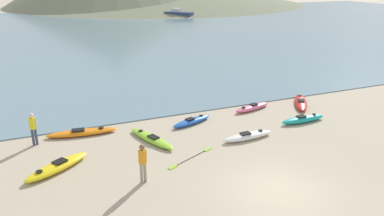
# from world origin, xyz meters

# --- Properties ---
(ground_plane) EXTENTS (400.00, 400.00, 0.00)m
(ground_plane) POSITION_xyz_m (0.00, 0.00, 0.00)
(ground_plane) COLOR tan
(bay_water) EXTENTS (160.00, 70.00, 0.06)m
(bay_water) POSITION_xyz_m (0.00, 44.10, 0.03)
(bay_water) COLOR slate
(bay_water) RESTS_ON ground_plane
(kayak_on_sand_0) EXTENTS (2.45, 3.12, 0.37)m
(kayak_on_sand_0) POSITION_xyz_m (7.19, 7.84, 0.16)
(kayak_on_sand_0) COLOR red
(kayak_on_sand_0) RESTS_ON ground_plane
(kayak_on_sand_1) EXTENTS (3.00, 2.35, 0.38)m
(kayak_on_sand_1) POSITION_xyz_m (-7.70, 4.97, 0.17)
(kayak_on_sand_1) COLOR yellow
(kayak_on_sand_1) RESTS_ON ground_plane
(kayak_on_sand_2) EXTENTS (2.69, 1.46, 0.34)m
(kayak_on_sand_2) POSITION_xyz_m (-0.43, 7.58, 0.15)
(kayak_on_sand_2) COLOR blue
(kayak_on_sand_2) RESTS_ON ground_plane
(kayak_on_sand_3) EXTENTS (3.61, 1.18, 0.32)m
(kayak_on_sand_3) POSITION_xyz_m (-6.25, 8.36, 0.14)
(kayak_on_sand_3) COLOR orange
(kayak_on_sand_3) RESTS_ON ground_plane
(kayak_on_sand_4) EXTENTS (2.84, 0.81, 0.35)m
(kayak_on_sand_4) POSITION_xyz_m (1.40, 4.62, 0.16)
(kayak_on_sand_4) COLOR white
(kayak_on_sand_4) RESTS_ON ground_plane
(kayak_on_sand_5) EXTENTS (1.75, 3.36, 0.31)m
(kayak_on_sand_5) POSITION_xyz_m (-3.15, 6.25, 0.13)
(kayak_on_sand_5) COLOR #8CCC2D
(kayak_on_sand_5) RESTS_ON ground_plane
(kayak_on_sand_6) EXTENTS (2.75, 1.27, 0.36)m
(kayak_on_sand_6) POSITION_xyz_m (3.85, 8.23, 0.16)
(kayak_on_sand_6) COLOR #E5668C
(kayak_on_sand_6) RESTS_ON ground_plane
(kayak_on_sand_7) EXTENTS (2.81, 0.68, 0.39)m
(kayak_on_sand_7) POSITION_xyz_m (5.42, 5.39, 0.17)
(kayak_on_sand_7) COLOR teal
(kayak_on_sand_7) RESTS_ON ground_plane
(person_near_foreground) EXTENTS (0.34, 0.28, 1.66)m
(person_near_foreground) POSITION_xyz_m (-4.58, 2.62, 0.95)
(person_near_foreground) COLOR gray
(person_near_foreground) RESTS_ON ground_plane
(person_near_waterline) EXTENTS (0.33, 0.27, 1.64)m
(person_near_waterline) POSITION_xyz_m (-8.50, 8.01, 0.94)
(person_near_waterline) COLOR #384260
(person_near_waterline) RESTS_ON ground_plane
(moored_boat_0) EXTENTS (5.13, 5.09, 1.55)m
(moored_boat_0) POSITION_xyz_m (17.91, 57.98, 0.60)
(moored_boat_0) COLOR navy
(moored_boat_0) RESTS_ON bay_water
(loose_paddle) EXTENTS (2.59, 1.34, 0.03)m
(loose_paddle) POSITION_xyz_m (-2.04, 3.78, 0.01)
(loose_paddle) COLOR black
(loose_paddle) RESTS_ON ground_plane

